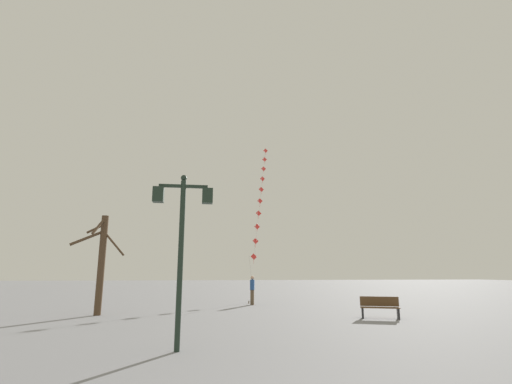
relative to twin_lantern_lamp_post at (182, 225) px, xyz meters
name	(u,v)px	position (x,y,z in m)	size (l,w,h in m)	color
ground_plane	(221,306)	(1.81, 12.96, -3.11)	(160.00, 160.00, 0.00)	gray
twin_lantern_lamp_post	(182,225)	(0.00, 0.00, 0.00)	(1.57, 0.28, 4.47)	#1E2D23
kite_train	(260,203)	(5.23, 19.98, 4.38)	(3.15, 10.25, 13.76)	brown
kite_flyer	(252,289)	(3.72, 13.46, -2.21)	(0.32, 0.63, 1.71)	brown
bare_tree	(101,260)	(-4.08, 8.77, -0.62)	(2.37, 1.94, 4.57)	#4C3826
park_bench	(380,307)	(8.14, 5.75, -2.66)	(1.65, 1.00, 0.89)	brown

